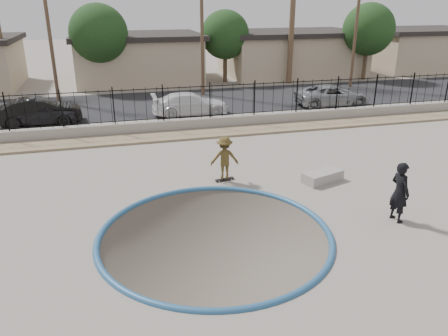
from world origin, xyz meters
TOP-DOWN VIEW (x-y plane):
  - ground at (0.00, 12.00)m, footprint 120.00×120.00m
  - bowl_pit at (0.00, -1.00)m, footprint 6.84×6.84m
  - coping_ring at (0.00, -1.00)m, footprint 7.04×7.04m
  - rock_strip at (0.00, 9.20)m, footprint 42.00×1.60m
  - retaining_wall at (0.00, 10.30)m, footprint 42.00×0.45m
  - fence at (0.00, 10.30)m, footprint 40.00×0.04m
  - street at (0.00, 17.00)m, footprint 90.00×8.00m
  - house_center at (0.00, 26.50)m, footprint 10.60×8.60m
  - house_east at (14.00, 26.50)m, footprint 12.60×8.60m
  - house_east_far at (28.00, 26.50)m, footprint 11.60×8.60m
  - utility_pole_left at (-6.00, 19.00)m, footprint 1.70×0.24m
  - utility_pole_mid at (4.00, 19.00)m, footprint 1.70×0.24m
  - utility_pole_right at (16.00, 19.00)m, footprint 1.70×0.24m
  - street_tree_left at (-3.00, 23.00)m, footprint 4.32×4.32m
  - street_tree_mid at (7.00, 24.00)m, footprint 3.96×3.96m
  - street_tree_right at (19.00, 22.00)m, footprint 4.32×4.32m
  - skater at (1.36, 3.00)m, footprint 1.15×0.77m
  - skateboard at (1.36, 3.00)m, footprint 0.80×0.34m
  - videographer at (5.79, -1.53)m, footprint 0.56×0.77m
  - concrete_ledge at (4.99, 1.95)m, footprint 1.74×1.16m
  - car_a at (-6.53, 13.40)m, footprint 4.40×1.92m
  - car_b at (-6.50, 13.47)m, footprint 4.58×1.97m
  - car_c at (2.00, 13.40)m, footprint 4.56×1.86m
  - car_d at (11.44, 13.40)m, footprint 4.95×2.45m

SIDE VIEW (x-z plane):
  - ground at x=0.00m, z-range -2.20..0.00m
  - bowl_pit at x=0.00m, z-range -0.90..0.90m
  - coping_ring at x=0.00m, z-range -0.10..0.10m
  - street at x=0.00m, z-range 0.00..0.04m
  - skateboard at x=1.36m, z-range 0.02..0.09m
  - rock_strip at x=0.00m, z-range 0.00..0.11m
  - concrete_ledge at x=4.99m, z-range 0.00..0.40m
  - retaining_wall at x=0.00m, z-range 0.00..0.60m
  - car_c at x=2.00m, z-range 0.04..1.36m
  - car_d at x=11.44m, z-range 0.04..1.39m
  - car_b at x=-6.50m, z-range 0.04..1.50m
  - car_a at x=-6.53m, z-range 0.04..1.51m
  - skater at x=1.36m, z-range 0.00..1.66m
  - videographer at x=5.79m, z-range 0.00..1.95m
  - fence at x=0.00m, z-range 0.60..2.40m
  - house_east at x=14.00m, z-range 0.02..3.92m
  - house_east_far at x=28.00m, z-range 0.02..3.92m
  - house_center at x=0.00m, z-range 0.02..3.92m
  - street_tree_mid at x=7.00m, z-range 0.92..6.75m
  - street_tree_left at x=-3.00m, z-range 1.01..7.37m
  - street_tree_right at x=19.00m, z-range 1.01..7.37m
  - utility_pole_left at x=-6.00m, z-range 0.20..9.20m
  - utility_pole_right at x=16.00m, z-range 0.20..9.20m
  - utility_pole_mid at x=4.00m, z-range 0.21..9.71m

